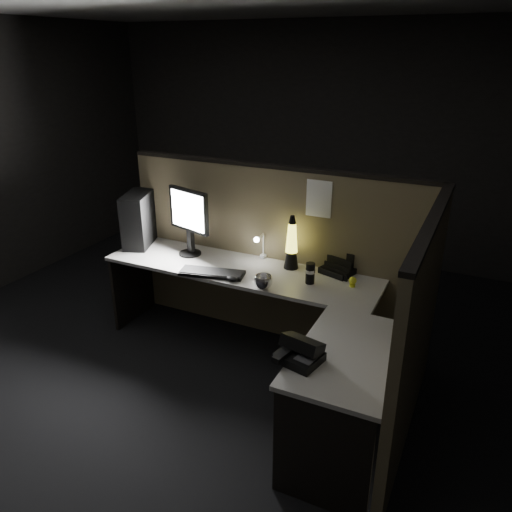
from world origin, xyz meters
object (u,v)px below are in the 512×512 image
at_px(lava_lamp, 292,247).
at_px(desk_phone, 299,352).
at_px(pc_tower, 139,219).
at_px(keyboard, 212,273).
at_px(monitor, 189,216).

xyz_separation_m(lava_lamp, desk_phone, (0.53, -1.19, -0.13)).
relative_size(pc_tower, desk_phone, 1.69).
height_order(pc_tower, keyboard, pc_tower).
height_order(pc_tower, lava_lamp, pc_tower).
distance_m(keyboard, desk_phone, 1.32).
xyz_separation_m(pc_tower, lava_lamp, (1.45, 0.09, -0.05)).
relative_size(pc_tower, lava_lamp, 1.06).
distance_m(pc_tower, monitor, 0.56).
height_order(pc_tower, monitor, monitor).
bearing_deg(monitor, desk_phone, -20.82).
bearing_deg(lava_lamp, monitor, -173.80).
xyz_separation_m(keyboard, lava_lamp, (0.52, 0.39, 0.17)).
bearing_deg(lava_lamp, pc_tower, -176.62).
xyz_separation_m(pc_tower, monitor, (0.54, -0.01, 0.11)).
xyz_separation_m(keyboard, desk_phone, (1.05, -0.80, 0.04)).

